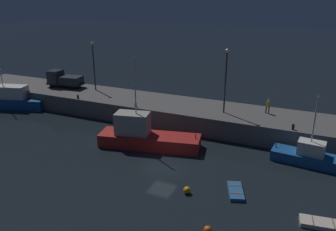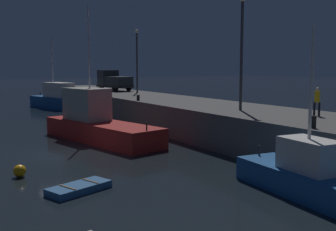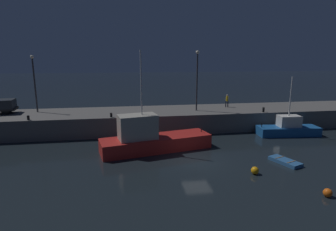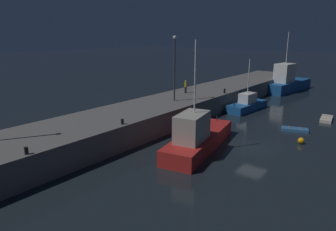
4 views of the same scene
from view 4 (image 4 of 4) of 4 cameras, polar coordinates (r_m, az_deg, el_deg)
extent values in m
plane|color=black|center=(30.80, 15.40, -5.72)|extent=(320.00, 320.00, 0.00)
cube|color=#5B5956|center=(36.86, -2.63, 0.27)|extent=(78.90, 7.61, 2.46)
cube|color=red|center=(29.48, 5.81, -4.70)|extent=(11.71, 5.35, 1.42)
cube|color=#ADA899|center=(27.15, 4.46, -2.13)|extent=(4.10, 2.86, 2.43)
cylinder|color=silver|center=(26.62, 5.02, 7.07)|extent=(0.14, 0.14, 6.23)
cylinder|color=#262626|center=(33.90, 9.00, -0.46)|extent=(0.10, 0.10, 0.50)
cube|color=#195193|center=(62.47, 21.31, 5.12)|extent=(12.83, 4.79, 1.86)
cube|color=silver|center=(60.26, 20.73, 7.36)|extent=(4.03, 2.94, 3.36)
cylinder|color=silver|center=(60.05, 21.19, 11.56)|extent=(0.14, 0.14, 5.51)
cylinder|color=#262626|center=(67.55, 23.47, 6.60)|extent=(0.10, 0.10, 0.50)
cube|color=#195193|center=(44.98, 14.38, 1.63)|extent=(7.54, 2.95, 1.08)
cube|color=silver|center=(44.74, 14.50, 3.16)|extent=(2.69, 1.78, 1.38)
cylinder|color=silver|center=(44.15, 14.70, 7.02)|extent=(0.14, 0.14, 4.73)
cylinder|color=#262626|center=(41.95, 12.16, 1.92)|extent=(0.10, 0.10, 0.50)
cube|color=beige|center=(43.43, 27.22, -0.56)|extent=(3.35, 1.71, 0.37)
cube|color=olive|center=(44.06, 27.32, -0.09)|extent=(0.24, 1.15, 0.04)
cube|color=olive|center=(42.69, 27.18, -0.51)|extent=(0.24, 1.15, 0.04)
cube|color=#2D6099|center=(37.29, 22.33, -2.42)|extent=(2.10, 3.08, 0.32)
cube|color=olive|center=(37.29, 23.31, -2.23)|extent=(1.06, 0.44, 0.04)
cube|color=olive|center=(37.20, 21.40, -2.07)|extent=(1.06, 0.44, 0.04)
sphere|color=orange|center=(33.28, 23.36, -4.29)|extent=(0.63, 0.63, 0.63)
cylinder|color=#38383D|center=(37.71, 1.21, 8.28)|extent=(0.20, 0.20, 7.43)
sphere|color=#F9EFCC|center=(37.45, 1.24, 14.21)|extent=(0.44, 0.44, 0.44)
cylinder|color=black|center=(43.39, 3.38, 4.76)|extent=(0.14, 0.14, 0.85)
cylinder|color=black|center=(43.11, 3.17, 4.69)|extent=(0.14, 0.14, 0.85)
cylinder|color=yellow|center=(43.12, 3.29, 5.73)|extent=(0.36, 0.36, 0.70)
sphere|color=beige|center=(43.04, 3.30, 6.35)|extent=(0.21, 0.21, 0.21)
cylinder|color=black|center=(28.71, -8.43, -1.13)|extent=(0.28, 0.28, 0.51)
cylinder|color=black|center=(23.68, -24.71, -5.93)|extent=(0.28, 0.28, 0.53)
cylinder|color=black|center=(43.85, 10.39, 4.49)|extent=(0.28, 0.28, 0.62)
camera|label=1|loc=(42.70, 63.08, 14.60)|focal=35.77mm
camera|label=2|loc=(52.10, 34.46, 6.81)|focal=43.91mm
camera|label=3|loc=(23.44, 67.70, 2.44)|focal=28.64mm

